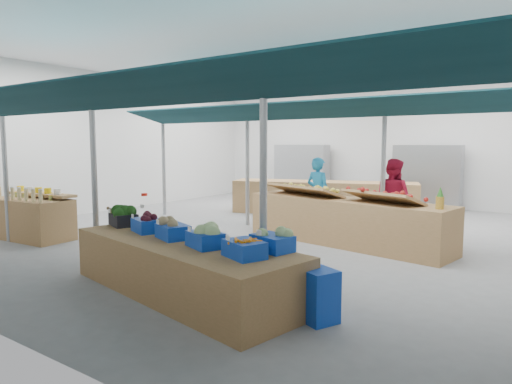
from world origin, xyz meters
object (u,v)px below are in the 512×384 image
(vendor_left, at_px, (318,194))
(veg_counter, at_px, (182,267))
(bottle_shelf, at_px, (32,217))
(crate_stack, at_px, (315,294))
(fruit_counter, at_px, (346,221))
(vendor_right, at_px, (392,199))

(vendor_left, bearing_deg, veg_counter, 106.09)
(bottle_shelf, distance_m, vendor_left, 6.49)
(bottle_shelf, xyz_separation_m, vendor_left, (4.66, 4.51, 0.40))
(veg_counter, relative_size, crate_stack, 6.14)
(fruit_counter, distance_m, crate_stack, 4.27)
(vendor_right, bearing_deg, bottle_shelf, 44.24)
(vendor_left, distance_m, vendor_right, 1.80)
(fruit_counter, xyz_separation_m, crate_stack, (1.39, -4.03, -0.16))
(vendor_left, bearing_deg, crate_stack, 126.10)
(bottle_shelf, distance_m, vendor_right, 7.88)
(bottle_shelf, bearing_deg, crate_stack, -9.20)
(bottle_shelf, bearing_deg, vendor_right, 30.66)
(crate_stack, height_order, vendor_right, vendor_right)
(bottle_shelf, relative_size, vendor_right, 1.17)
(bottle_shelf, distance_m, fruit_counter, 6.78)
(veg_counter, height_order, fruit_counter, fruit_counter)
(bottle_shelf, distance_m, veg_counter, 5.35)
(fruit_counter, height_order, crate_stack, fruit_counter)
(vendor_left, relative_size, vendor_right, 1.00)
(bottle_shelf, bearing_deg, vendor_left, 39.80)
(fruit_counter, bearing_deg, vendor_right, 70.72)
(crate_stack, bearing_deg, vendor_right, 98.75)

